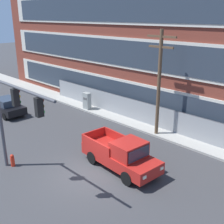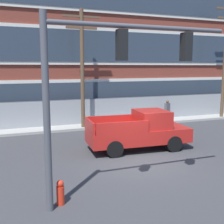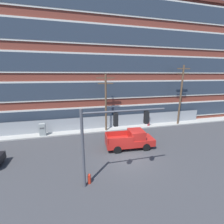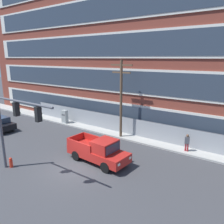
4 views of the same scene
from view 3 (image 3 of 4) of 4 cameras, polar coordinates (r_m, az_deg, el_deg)
The scene contains 11 objects.
ground_plane at distance 14.89m, azimuth 6.24°, elevation -17.26°, with size 160.00×160.00×0.00m, color #38383A.
sidewalk_building_side at distance 21.95m, azimuth -1.16°, elevation -6.37°, with size 80.00×1.99×0.16m, color #9E9B93.
brick_mill_building at distance 26.57m, azimuth -4.47°, elevation 17.28°, with size 51.28×10.73×18.50m.
chain_link_fence at distance 22.17m, azimuth -0.42°, elevation -3.70°, with size 30.36×0.06×1.92m.
traffic_signal_mast at distance 10.17m, azimuth -1.21°, elevation -7.11°, with size 5.94×0.43×5.64m.
pickup_truck_red at distance 16.45m, azimuth 7.12°, elevation -10.43°, with size 5.28×2.30×1.97m.
utility_pole_near_corner at distance 20.13m, azimuth -2.36°, elevation 4.34°, with size 2.39×0.26×7.82m.
utility_pole_midblock at distance 25.06m, azimuth 24.77°, elevation 6.38°, with size 2.09×0.26×9.09m.
electrical_cabinet at distance 21.06m, azimuth -24.92°, elevation -6.31°, with size 0.74×0.49×1.75m.
pedestrian_near_cabinet at distance 23.33m, azimuth 13.79°, elevation -3.23°, with size 0.45×0.34×1.69m.
fire_hydrant at distance 12.00m, azimuth -8.65°, elevation -23.80°, with size 0.24×0.24×0.78m.
Camera 3 is at (-4.58, -11.90, 7.69)m, focal length 24.00 mm.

